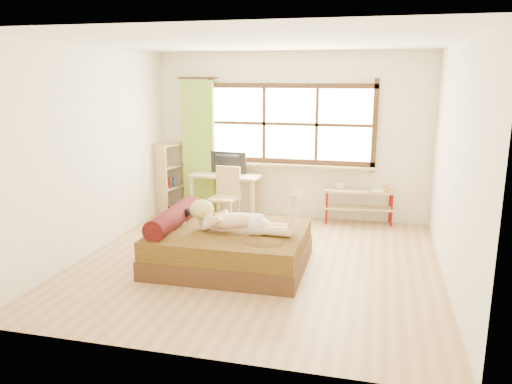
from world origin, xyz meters
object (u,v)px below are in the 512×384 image
(pipe_shelf, at_px, (360,199))
(bookshelf, at_px, (169,177))
(kitten, at_px, (178,215))
(woman, at_px, (240,210))
(bed, at_px, (226,246))
(desk, at_px, (226,180))
(chair, at_px, (226,192))

(pipe_shelf, relative_size, bookshelf, 0.94)
(kitten, distance_m, bookshelf, 2.37)
(woman, xyz_separation_m, bookshelf, (-1.92, 2.27, -0.14))
(bookshelf, bearing_deg, woman, -35.73)
(bed, bearing_deg, desk, 106.75)
(chair, height_order, bookshelf, bookshelf)
(woman, xyz_separation_m, desk, (-0.86, 2.18, -0.12))
(chair, bearing_deg, woman, -62.58)
(kitten, relative_size, chair, 0.31)
(kitten, distance_m, chair, 1.67)
(bed, xyz_separation_m, bookshelf, (-1.73, 2.22, 0.36))
(bed, relative_size, bookshelf, 1.57)
(bookshelf, bearing_deg, pipe_shelf, 14.52)
(woman, distance_m, kitten, 0.90)
(pipe_shelf, bearing_deg, chair, -173.37)
(bed, height_order, woman, woman)
(kitten, bearing_deg, pipe_shelf, 43.95)
(chair, relative_size, bookshelf, 0.76)
(bed, bearing_deg, woman, -14.64)
(kitten, xyz_separation_m, chair, (0.12, 1.66, -0.07))
(desk, relative_size, pipe_shelf, 1.07)
(bookshelf, bearing_deg, kitten, -49.59)
(pipe_shelf, height_order, bookshelf, bookshelf)
(woman, distance_m, pipe_shelf, 2.68)
(woman, bearing_deg, desk, 110.99)
(bed, height_order, bookshelf, bookshelf)
(woman, bearing_deg, kitten, 169.76)
(bed, distance_m, kitten, 0.76)
(woman, relative_size, kitten, 4.67)
(bed, distance_m, woman, 0.53)
(bed, xyz_separation_m, desk, (-0.66, 2.13, 0.38))
(woman, relative_size, pipe_shelf, 1.16)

